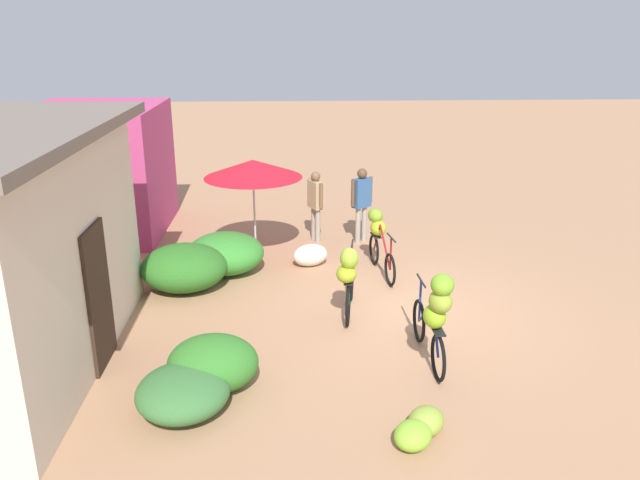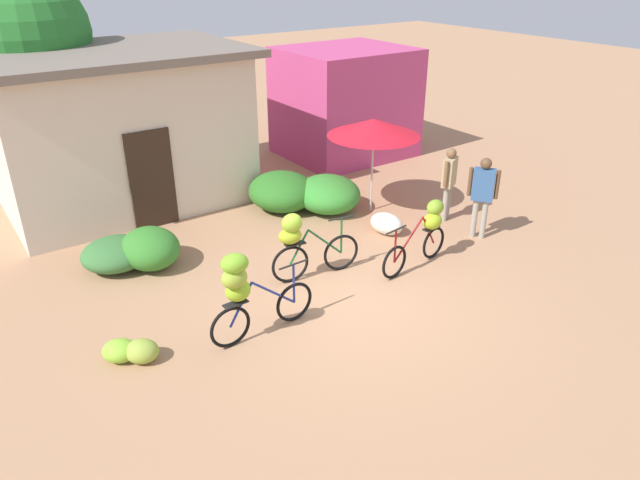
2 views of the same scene
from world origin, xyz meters
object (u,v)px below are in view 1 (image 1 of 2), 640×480
bicycle_center_loaded (379,236)px  banana_pile_on_ground (420,428)px  shop_pink (99,170)px  bicycle_leftmost (435,312)px  produce_sack (310,255)px  person_bystander (362,198)px  market_umbrella (253,169)px  bicycle_near_pile (349,277)px  person_vendor (316,199)px

bicycle_center_loaded → banana_pile_on_ground: size_ratio=1.95×
shop_pink → bicycle_leftmost: 8.96m
shop_pink → bicycle_leftmost: size_ratio=1.84×
bicycle_leftmost → bicycle_center_loaded: bicycle_leftmost is taller
bicycle_center_loaded → bicycle_leftmost: bearing=-176.1°
shop_pink → produce_sack: bearing=-117.8°
bicycle_leftmost → bicycle_center_loaded: bearing=3.9°
bicycle_leftmost → bicycle_center_loaded: 3.76m
bicycle_leftmost → person_bystander: 5.38m
bicycle_leftmost → banana_pile_on_ground: 1.77m
produce_sack → person_bystander: 1.95m
market_umbrella → banana_pile_on_ground: market_umbrella is taller
shop_pink → person_bystander: (-1.08, -5.79, -0.42)m
bicycle_center_loaded → banana_pile_on_ground: bicycle_center_loaded is taller
bicycle_near_pile → shop_pink: bearing=47.2°
person_bystander → bicycle_leftmost: bearing=-175.5°
bicycle_near_pile → person_bystander: 3.79m
bicycle_leftmost → bicycle_center_loaded: (3.75, 0.25, -0.19)m
shop_pink → bicycle_center_loaded: size_ratio=1.89×
market_umbrella → bicycle_center_loaded: bearing=-107.0°
shop_pink → bicycle_near_pile: bearing=-132.8°
banana_pile_on_ground → bicycle_leftmost: bearing=-17.3°
banana_pile_on_ground → produce_sack: bearing=11.0°
bicycle_near_pile → produce_sack: 2.47m
bicycle_leftmost → banana_pile_on_ground: size_ratio=2.01×
market_umbrella → produce_sack: (-0.50, -1.09, -1.62)m
shop_pink → bicycle_near_pile: shop_pink is taller
produce_sack → banana_pile_on_ground: bearing=-169.0°
shop_pink → market_umbrella: shop_pink is taller
bicycle_near_pile → bicycle_center_loaded: 2.26m
bicycle_near_pile → person_vendor: 3.87m
bicycle_leftmost → produce_sack: (3.99, 1.56, -0.63)m
bicycle_near_pile → banana_pile_on_ground: (-3.18, -0.54, -0.56)m
bicycle_leftmost → produce_sack: size_ratio=2.49×
market_umbrella → produce_sack: market_umbrella is taller
person_bystander → banana_pile_on_ground: bearing=179.5°
person_vendor → person_bystander: (-0.11, -0.98, 0.06)m
bicycle_leftmost → person_bystander: (5.36, 0.42, 0.14)m
shop_pink → market_umbrella: 4.08m
person_vendor → person_bystander: size_ratio=0.95×
banana_pile_on_ground → person_vendor: person_vendor is taller
banana_pile_on_ground → person_bystander: size_ratio=0.53×
bicycle_near_pile → banana_pile_on_ground: 3.27m
bicycle_center_loaded → person_vendor: bearing=33.5°
shop_pink → person_bystander: size_ratio=1.96×
banana_pile_on_ground → produce_sack: 5.64m
shop_pink → bicycle_center_loaded: (-2.69, -5.96, -0.75)m
shop_pink → banana_pile_on_ground: shop_pink is taller
bicycle_center_loaded → bicycle_near_pile: bearing=160.1°
market_umbrella → person_vendor: bearing=-51.6°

